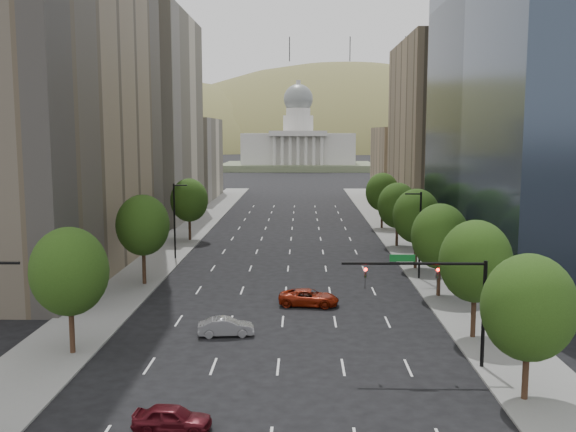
# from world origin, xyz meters

# --- Properties ---
(sidewalk_left) EXTENTS (6.00, 200.00, 0.15)m
(sidewalk_left) POSITION_xyz_m (-15.50, 60.00, 0.07)
(sidewalk_left) COLOR slate
(sidewalk_left) RESTS_ON ground
(sidewalk_right) EXTENTS (6.00, 200.00, 0.15)m
(sidewalk_right) POSITION_xyz_m (15.50, 60.00, 0.07)
(sidewalk_right) COLOR slate
(sidewalk_right) RESTS_ON ground
(midrise_cream_left) EXTENTS (14.00, 30.00, 35.00)m
(midrise_cream_left) POSITION_xyz_m (-25.00, 103.00, 17.50)
(midrise_cream_left) COLOR beige
(midrise_cream_left) RESTS_ON ground
(filler_left) EXTENTS (14.00, 26.00, 18.00)m
(filler_left) POSITION_xyz_m (-25.00, 136.00, 9.00)
(filler_left) COLOR beige
(filler_left) RESTS_ON ground
(parking_tan_right) EXTENTS (14.00, 30.00, 30.00)m
(parking_tan_right) POSITION_xyz_m (25.00, 100.00, 15.00)
(parking_tan_right) COLOR #8C7759
(parking_tan_right) RESTS_ON ground
(filler_right) EXTENTS (14.00, 26.00, 16.00)m
(filler_right) POSITION_xyz_m (25.00, 133.00, 8.00)
(filler_right) COLOR #8C7759
(filler_right) RESTS_ON ground
(tree_right_0) EXTENTS (5.20, 5.20, 8.39)m
(tree_right_0) POSITION_xyz_m (14.00, 25.00, 5.39)
(tree_right_0) COLOR #382316
(tree_right_0) RESTS_ON ground
(tree_right_1) EXTENTS (5.20, 5.20, 8.75)m
(tree_right_1) POSITION_xyz_m (14.00, 36.00, 5.75)
(tree_right_1) COLOR #382316
(tree_right_1) RESTS_ON ground
(tree_right_2) EXTENTS (5.20, 5.20, 8.61)m
(tree_right_2) POSITION_xyz_m (14.00, 48.00, 5.60)
(tree_right_2) COLOR #382316
(tree_right_2) RESTS_ON ground
(tree_right_3) EXTENTS (5.20, 5.20, 8.89)m
(tree_right_3) POSITION_xyz_m (14.00, 60.00, 5.89)
(tree_right_3) COLOR #382316
(tree_right_3) RESTS_ON ground
(tree_right_4) EXTENTS (5.20, 5.20, 8.46)m
(tree_right_4) POSITION_xyz_m (14.00, 74.00, 5.46)
(tree_right_4) COLOR #382316
(tree_right_4) RESTS_ON ground
(tree_right_5) EXTENTS (5.20, 5.20, 8.75)m
(tree_right_5) POSITION_xyz_m (14.00, 90.00, 5.75)
(tree_right_5) COLOR #382316
(tree_right_5) RESTS_ON ground
(tree_left_0) EXTENTS (5.20, 5.20, 8.75)m
(tree_left_0) POSITION_xyz_m (-14.00, 32.00, 5.75)
(tree_left_0) COLOR #382316
(tree_left_0) RESTS_ON ground
(tree_left_1) EXTENTS (5.20, 5.20, 8.97)m
(tree_left_1) POSITION_xyz_m (-14.00, 52.00, 5.96)
(tree_left_1) COLOR #382316
(tree_left_1) RESTS_ON ground
(tree_left_2) EXTENTS (5.20, 5.20, 8.68)m
(tree_left_2) POSITION_xyz_m (-14.00, 78.00, 5.68)
(tree_left_2) COLOR #382316
(tree_left_2) RESTS_ON ground
(streetlight_rn) EXTENTS (1.70, 0.20, 9.00)m
(streetlight_rn) POSITION_xyz_m (13.44, 55.00, 4.84)
(streetlight_rn) COLOR black
(streetlight_rn) RESTS_ON ground
(streetlight_ln) EXTENTS (1.70, 0.20, 9.00)m
(streetlight_ln) POSITION_xyz_m (-13.44, 65.00, 4.84)
(streetlight_ln) COLOR black
(streetlight_ln) RESTS_ON ground
(traffic_signal) EXTENTS (9.12, 0.40, 7.38)m
(traffic_signal) POSITION_xyz_m (10.53, 30.00, 5.17)
(traffic_signal) COLOR black
(traffic_signal) RESTS_ON ground
(capitol) EXTENTS (60.00, 40.00, 35.20)m
(capitol) POSITION_xyz_m (0.00, 249.71, 8.58)
(capitol) COLOR #596647
(capitol) RESTS_ON ground
(foothills) EXTENTS (720.00, 413.00, 263.00)m
(foothills) POSITION_xyz_m (34.67, 599.39, -37.78)
(foothills) COLOR olive
(foothills) RESTS_ON ground
(car_maroon) EXTENTS (4.07, 1.86, 1.36)m
(car_maroon) POSITION_xyz_m (-5.00, 20.95, 0.68)
(car_maroon) COLOR #460B12
(car_maroon) RESTS_ON ground
(car_silver) EXTENTS (4.27, 1.93, 1.36)m
(car_silver) POSITION_xyz_m (-4.09, 36.29, 0.68)
(car_silver) COLOR gray
(car_silver) RESTS_ON ground
(car_red_far) EXTENTS (5.43, 2.96, 1.44)m
(car_red_far) POSITION_xyz_m (2.13, 44.76, 0.72)
(car_red_far) COLOR maroon
(car_red_far) RESTS_ON ground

